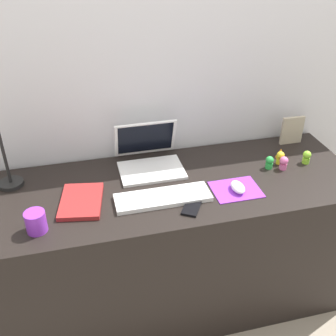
{
  "coord_description": "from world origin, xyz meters",
  "views": [
    {
      "loc": [
        -0.4,
        -1.46,
        1.77
      ],
      "look_at": [
        -0.03,
        0.0,
        0.83
      ],
      "focal_mm": 43.27,
      "sensor_mm": 36.0,
      "label": 1
    }
  ],
  "objects": [
    {
      "name": "coffee_mug",
      "position": [
        -0.6,
        -0.18,
        0.78
      ],
      "size": [
        0.08,
        0.08,
        0.09
      ],
      "primitive_type": "cylinder",
      "color": "purple",
      "rests_on": "desk"
    },
    {
      "name": "toy_figurine_orange",
      "position": [
        0.57,
        0.1,
        0.76
      ],
      "size": [
        0.04,
        0.04,
        0.05
      ],
      "primitive_type": "cone",
      "color": "orange",
      "rests_on": "desk"
    },
    {
      "name": "notebook_pad",
      "position": [
        -0.42,
        -0.04,
        0.75
      ],
      "size": [
        0.21,
        0.27,
        0.02
      ],
      "primitive_type": "cube",
      "rotation": [
        0.0,
        0.0,
        -0.18
      ],
      "color": "maroon",
      "rests_on": "desk"
    },
    {
      "name": "desk_lamp",
      "position": [
        -0.72,
        0.15,
        0.92
      ],
      "size": [
        0.11,
        0.14,
        0.38
      ],
      "color": "black",
      "rests_on": "desk"
    },
    {
      "name": "toy_figurine_green",
      "position": [
        0.47,
        0.02,
        0.77
      ],
      "size": [
        0.04,
        0.04,
        0.06
      ],
      "color": "green",
      "rests_on": "desk"
    },
    {
      "name": "cell_phone",
      "position": [
        0.03,
        -0.18,
        0.74
      ],
      "size": [
        0.12,
        0.14,
        0.01
      ],
      "primitive_type": "cube",
      "rotation": [
        0.0,
        0.0,
        -0.55
      ],
      "color": "black",
      "rests_on": "desk"
    },
    {
      "name": "mouse",
      "position": [
        0.25,
        -0.12,
        0.76
      ],
      "size": [
        0.06,
        0.1,
        0.03
      ],
      "primitive_type": "ellipsoid",
      "color": "white",
      "rests_on": "mousepad"
    },
    {
      "name": "keyboard",
      "position": [
        -0.08,
        -0.1,
        0.75
      ],
      "size": [
        0.41,
        0.13,
        0.02
      ],
      "primitive_type": "cube",
      "color": "white",
      "rests_on": "desk"
    },
    {
      "name": "ground_plane",
      "position": [
        0.0,
        0.0,
        0.0
      ],
      "size": [
        6.0,
        6.0,
        0.0
      ],
      "primitive_type": "plane",
      "color": "gray"
    },
    {
      "name": "laptop",
      "position": [
        -0.08,
        0.19,
        0.79
      ],
      "size": [
        0.3,
        0.28,
        0.21
      ],
      "color": "white",
      "rests_on": "desk"
    },
    {
      "name": "picture_frame",
      "position": [
        0.69,
        0.23,
        0.81
      ],
      "size": [
        0.12,
        0.02,
        0.15
      ],
      "primitive_type": "cube",
      "color": "#B2A58C",
      "rests_on": "desk"
    },
    {
      "name": "toy_figurine_lime",
      "position": [
        0.67,
        0.02,
        0.77
      ],
      "size": [
        0.04,
        0.04,
        0.07
      ],
      "color": "#8CDB33",
      "rests_on": "desk"
    },
    {
      "name": "toy_figurine_yellow",
      "position": [
        0.54,
        0.05,
        0.77
      ],
      "size": [
        0.04,
        0.04,
        0.07
      ],
      "color": "yellow",
      "rests_on": "desk"
    },
    {
      "name": "desk",
      "position": [
        0.0,
        0.0,
        0.37
      ],
      "size": [
        1.72,
        0.62,
        0.74
      ],
      "primitive_type": "cube",
      "color": "black",
      "rests_on": "ground_plane"
    },
    {
      "name": "mousepad",
      "position": [
        0.25,
        -0.11,
        0.74
      ],
      "size": [
        0.21,
        0.17,
        0.0
      ],
      "primitive_type": "cube",
      "color": "purple",
      "rests_on": "desk"
    },
    {
      "name": "toy_figurine_pink",
      "position": [
        0.53,
        0.0,
        0.77
      ],
      "size": [
        0.04,
        0.04,
        0.07
      ],
      "color": "pink",
      "rests_on": "desk"
    },
    {
      "name": "back_wall",
      "position": [
        0.0,
        0.35,
        0.83
      ],
      "size": [
        2.92,
        0.05,
        1.66
      ],
      "primitive_type": "cube",
      "color": "silver",
      "rests_on": "ground_plane"
    }
  ]
}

